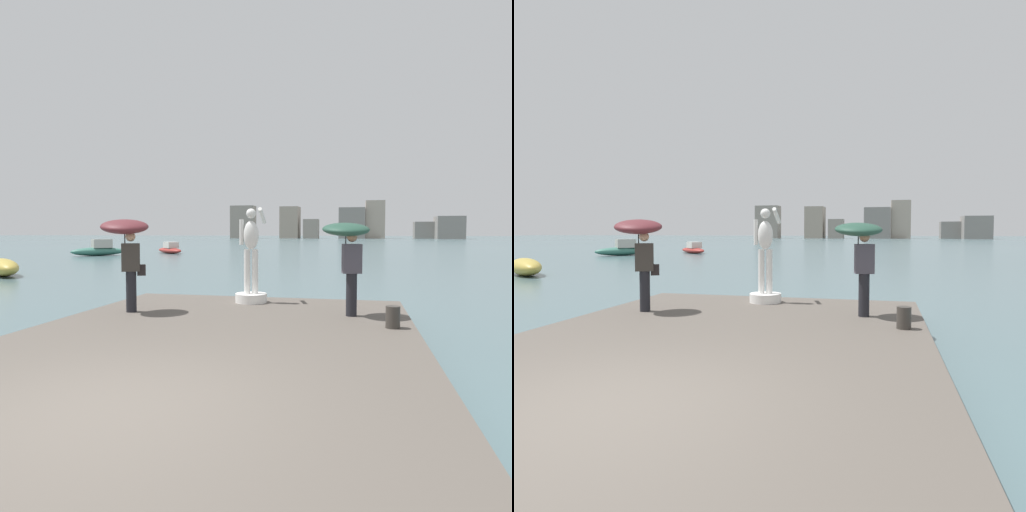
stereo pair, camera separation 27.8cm
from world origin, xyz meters
TOP-DOWN VIEW (x-y plane):
  - ground_plane at (0.00, 40.00)m, footprint 400.00×400.00m
  - pier at (0.00, 2.38)m, footprint 6.83×10.76m
  - statue_white_figure at (-0.17, 6.81)m, footprint 0.78×0.95m
  - onlooker_left at (-2.48, 4.95)m, footprint 1.35×1.37m
  - onlooker_right at (2.17, 5.49)m, footprint 1.13×1.15m
  - mooring_bollard at (2.99, 4.44)m, footprint 0.25×0.25m
  - boat_near at (-19.97, 32.58)m, footprint 4.17×4.29m
  - boat_mid at (-15.61, 38.20)m, footprint 4.47×4.62m
  - boat_far at (-14.38, 14.86)m, footprint 3.94×3.57m
  - distant_skyline at (-2.13, 142.09)m, footprint 69.82×13.17m

SIDE VIEW (x-z plane):
  - ground_plane at x=0.00m, z-range 0.00..0.00m
  - pier at x=0.00m, z-range 0.00..0.40m
  - boat_mid at x=-15.61m, z-range -0.17..0.95m
  - boat_far at x=-14.38m, z-range 0.00..0.83m
  - boat_near at x=-19.97m, z-range -0.21..1.26m
  - mooring_bollard at x=2.99m, z-range 0.40..0.80m
  - statue_white_figure at x=-0.17m, z-range 0.03..2.35m
  - onlooker_right at x=2.17m, z-range 0.92..2.89m
  - onlooker_left at x=-2.48m, z-range 0.95..3.01m
  - distant_skyline at x=-2.13m, z-range -1.23..10.55m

